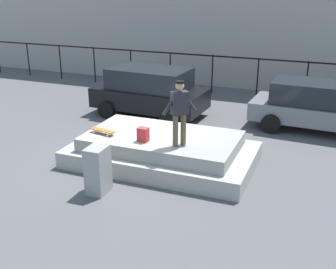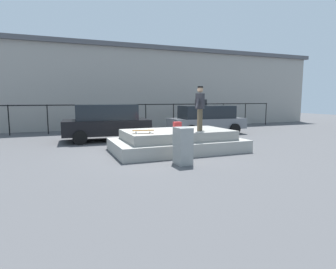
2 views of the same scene
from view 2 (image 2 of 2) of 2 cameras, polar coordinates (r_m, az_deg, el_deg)
The scene contains 10 objects.
ground_plane at distance 10.98m, azimuth -2.39°, elevation -3.51°, with size 60.00×60.00×0.00m, color #4C4C4F.
concrete_ledge at distance 11.10m, azimuth 1.88°, elevation -1.42°, with size 5.04×2.89×0.83m.
skateboarder at distance 10.80m, azimuth 6.51°, elevation 5.92°, with size 0.74×0.75×1.69m.
skateboard at distance 10.00m, azimuth -5.03°, elevation 0.80°, with size 0.79×0.34×0.12m.
backpack at distance 10.34m, azimuth 1.89°, elevation 1.53°, with size 0.28×0.20×0.38m, color red.
car_black_hatchback_near at distance 14.16m, azimuth -12.41°, elevation 2.59°, with size 4.23×2.44×1.78m.
car_grey_hatchback_mid at distance 16.71m, azimuth 7.78°, elevation 3.17°, with size 4.45×2.27×1.65m.
utility_box at distance 8.81m, azimuth 3.03°, elevation -2.34°, with size 0.44×0.60×1.16m, color gray.
fence_row at distance 18.23m, azimuth -10.56°, elevation 4.46°, with size 24.06×0.06×1.72m.
warehouse_building at distance 23.37m, azimuth -13.23°, elevation 9.16°, with size 34.87×8.21×5.79m.
Camera 2 is at (-3.60, -10.16, 2.05)m, focal length 30.08 mm.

